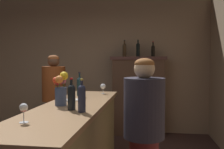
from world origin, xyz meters
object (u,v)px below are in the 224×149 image
object	(u,v)px
cheese_plate	(71,100)
display_bottle_center	(153,50)
wine_glass_front	(24,109)
display_cabinet	(138,94)
display_bottle_midleft	(138,49)
wine_bottle_malbec	(71,96)
wine_glass_mid	(103,87)
bartender	(144,133)
wine_bottle_merlot	(80,85)
wine_bottle_syrah	(82,97)
flower_arrangement	(60,89)
display_bottle_left	(124,49)
patron_near_entrance	(54,97)

from	to	relation	value
cheese_plate	display_bottle_center	world-z (taller)	display_bottle_center
wine_glass_front	cheese_plate	world-z (taller)	wine_glass_front
display_cabinet	display_bottle_midleft	bearing A→B (deg)	180.00
wine_bottle_malbec	wine_glass_mid	bearing A→B (deg)	86.03
display_bottle_center	bartender	xyz separation A→B (m)	(-0.13, -2.62, -0.87)
wine_bottle_merlot	wine_bottle_syrah	world-z (taller)	wine_bottle_merlot
flower_arrangement	display_bottle_left	distance (m)	2.44
wine_glass_front	display_bottle_center	xyz separation A→B (m)	(1.05, 3.08, 0.59)
wine_bottle_merlot	cheese_plate	distance (m)	0.43
wine_glass_front	wine_glass_mid	bearing A→B (deg)	80.40
wine_glass_mid	display_bottle_midleft	distance (m)	1.52
wine_glass_front	display_bottle_midleft	xyz separation A→B (m)	(0.76, 3.08, 0.61)
wine_bottle_merlot	display_bottle_midleft	bearing A→B (deg)	65.05
display_bottle_midleft	display_bottle_center	bearing A→B (deg)	0.00
wine_glass_mid	bartender	world-z (taller)	bartender
display_bottle_midleft	display_bottle_left	bearing A→B (deg)	180.00
wine_bottle_merlot	patron_near_entrance	world-z (taller)	patron_near_entrance
wine_bottle_syrah	display_bottle_midleft	size ratio (longest dim) A/B	0.96
wine_bottle_merlot	display_bottle_midleft	world-z (taller)	display_bottle_midleft
wine_glass_mid	bartender	distance (m)	1.48
display_bottle_left	patron_near_entrance	bearing A→B (deg)	-142.60
wine_bottle_syrah	patron_near_entrance	distance (m)	2.04
wine_bottle_malbec	cheese_plate	size ratio (longest dim) A/B	1.65
cheese_plate	display_bottle_center	distance (m)	2.34
flower_arrangement	cheese_plate	size ratio (longest dim) A/B	1.92
wine_bottle_syrah	patron_near_entrance	bearing A→B (deg)	118.73
display_bottle_midleft	bartender	bearing A→B (deg)	-86.59
wine_bottle_merlot	wine_glass_mid	world-z (taller)	wine_bottle_merlot
wine_bottle_merlot	display_bottle_midleft	distance (m)	1.84
display_bottle_center	patron_near_entrance	bearing A→B (deg)	-152.89
display_bottle_center	wine_glass_mid	bearing A→B (deg)	-119.82
display_cabinet	patron_near_entrance	world-z (taller)	patron_near_entrance
cheese_plate	display_bottle_left	size ratio (longest dim) A/B	0.58
wine_bottle_syrah	patron_near_entrance	xyz separation A→B (m)	(-0.97, 1.77, -0.28)
flower_arrangement	display_bottle_midleft	bearing A→B (deg)	72.46
display_cabinet	wine_bottle_syrah	world-z (taller)	display_cabinet
wine_bottle_syrah	bartender	distance (m)	0.66
display_bottle_left	patron_near_entrance	xyz separation A→B (m)	(-1.13, -0.86, -0.85)
wine_bottle_syrah	cheese_plate	xyz separation A→B (m)	(-0.31, 0.64, -0.14)
flower_arrangement	display_bottle_midleft	xyz separation A→B (m)	(0.74, 2.33, 0.53)
wine_bottle_merlot	patron_near_entrance	xyz separation A→B (m)	(-0.66, 0.72, -0.28)
wine_glass_mid	display_bottle_left	distance (m)	1.46
wine_glass_mid	flower_arrangement	bearing A→B (deg)	-105.14
wine_bottle_syrah	display_bottle_midleft	world-z (taller)	display_bottle_midleft
display_cabinet	bartender	size ratio (longest dim) A/B	1.04
display_cabinet	display_bottle_left	size ratio (longest dim) A/B	4.73
display_cabinet	display_bottle_left	world-z (taller)	display_bottle_left
display_cabinet	display_bottle_center	world-z (taller)	display_bottle_center
wine_glass_mid	cheese_plate	size ratio (longest dim) A/B	0.78
display_cabinet	patron_near_entrance	distance (m)	1.65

